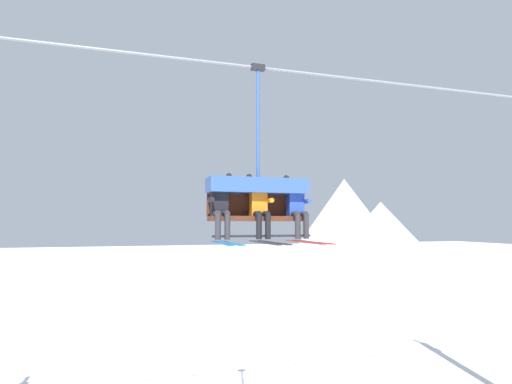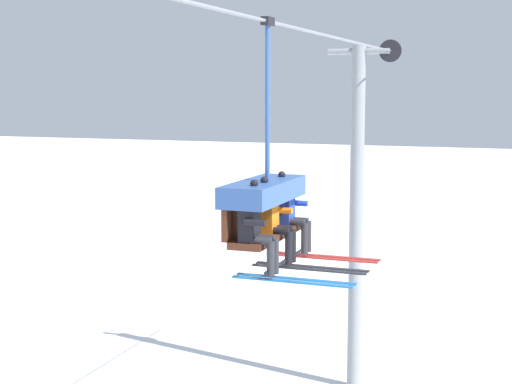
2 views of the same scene
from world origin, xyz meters
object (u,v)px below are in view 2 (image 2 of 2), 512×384
object	(u,v)px
skier_black	(258,229)
skier_orange	(276,220)
chairlift_chair	(263,199)
skier_blue	(293,212)
lift_tower_far	(357,212)

from	to	relation	value
skier_black	skier_orange	world-z (taller)	same
chairlift_chair	skier_orange	bearing A→B (deg)	-90.89
skier_orange	skier_blue	world-z (taller)	same
skier_blue	lift_tower_far	bearing A→B (deg)	6.30
chairlift_chair	skier_black	bearing A→B (deg)	-164.70
lift_tower_far	skier_orange	world-z (taller)	lift_tower_far
lift_tower_far	skier_orange	size ratio (longest dim) A/B	5.38
lift_tower_far	chairlift_chair	world-z (taller)	lift_tower_far
skier_black	lift_tower_far	bearing A→B (deg)	5.32
skier_blue	skier_black	bearing A→B (deg)	180.00
chairlift_chair	skier_blue	world-z (taller)	chairlift_chair
lift_tower_far	skier_black	size ratio (longest dim) A/B	5.38
chairlift_chair	skier_blue	distance (m)	0.86
chairlift_chair	skier_black	xyz separation A→B (m)	(-0.78, -0.21, -0.30)
chairlift_chair	skier_black	distance (m)	0.86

